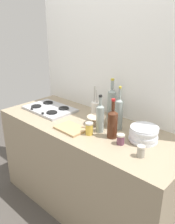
{
  "coord_description": "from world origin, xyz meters",
  "views": [
    {
      "loc": [
        1.31,
        -1.41,
        1.78
      ],
      "look_at": [
        0.0,
        0.0,
        1.02
      ],
      "focal_mm": 38.29,
      "sensor_mm": 36.0,
      "label": 1
    }
  ],
  "objects": [
    {
      "name": "condiment_jar_spare",
      "position": [
        0.62,
        -0.14,
        0.94
      ],
      "size": [
        0.06,
        0.06,
        0.08
      ],
      "color": "#9E998C",
      "rests_on": "counter_block"
    },
    {
      "name": "wine_bottle_rightmost",
      "position": [
        0.31,
        -0.04,
        1.02
      ],
      "size": [
        0.08,
        0.08,
        0.32
      ],
      "color": "#472314",
      "rests_on": "counter_block"
    },
    {
      "name": "utensil_crock",
      "position": [
        -0.08,
        0.2,
        0.97
      ],
      "size": [
        0.09,
        0.09,
        0.3
      ],
      "color": "silver",
      "rests_on": "counter_block"
    },
    {
      "name": "backsplash_panel",
      "position": [
        0.0,
        0.38,
        1.08
      ],
      "size": [
        1.9,
        0.06,
        2.16
      ],
      "primitive_type": "cube",
      "color": "white",
      "rests_on": "ground"
    },
    {
      "name": "ground_plane",
      "position": [
        0.0,
        0.0,
        0.0
      ],
      "size": [
        6.0,
        6.0,
        0.0
      ],
      "primitive_type": "plane",
      "color": "#47423D",
      "rests_on": "ground"
    },
    {
      "name": "plate_stack",
      "position": [
        0.52,
        0.07,
        0.96
      ],
      "size": [
        0.22,
        0.22,
        0.12
      ],
      "color": "white",
      "rests_on": "counter_block"
    },
    {
      "name": "condiment_jar_rear",
      "position": [
        0.42,
        -0.09,
        0.94
      ],
      "size": [
        0.06,
        0.06,
        0.08
      ],
      "color": "#66384C",
      "rests_on": "counter_block"
    },
    {
      "name": "counter_block",
      "position": [
        0.0,
        0.0,
        0.45
      ],
      "size": [
        1.8,
        0.7,
        0.9
      ],
      "primitive_type": "cube",
      "color": "tan",
      "rests_on": "ground"
    },
    {
      "name": "wine_bottle_mid_left",
      "position": [
        0.25,
        0.11,
        1.04
      ],
      "size": [
        0.07,
        0.07,
        0.37
      ],
      "color": "gray",
      "rests_on": "counter_block"
    },
    {
      "name": "stovetop_hob",
      "position": [
        -0.53,
        0.0,
        0.91
      ],
      "size": [
        0.51,
        0.34,
        0.04
      ],
      "color": "#B2B2B7",
      "rests_on": "counter_block"
    },
    {
      "name": "mixing_bowl",
      "position": [
        0.05,
        0.06,
        0.94
      ],
      "size": [
        0.17,
        0.17,
        0.07
      ],
      "color": "beige",
      "rests_on": "counter_block"
    },
    {
      "name": "wine_bottle_leftmost",
      "position": [
        0.17,
        -0.03,
        1.03
      ],
      "size": [
        0.06,
        0.06,
        0.32
      ],
      "color": "gray",
      "rests_on": "counter_block"
    },
    {
      "name": "condiment_jar_front",
      "position": [
        0.14,
        -0.13,
        0.95
      ],
      "size": [
        0.06,
        0.06,
        0.1
      ],
      "color": "gold",
      "rests_on": "counter_block"
    },
    {
      "name": "wine_bottle_mid_right",
      "position": [
        0.06,
        0.27,
        1.05
      ],
      "size": [
        0.08,
        0.08,
        0.38
      ],
      "color": "gray",
      "rests_on": "counter_block"
    },
    {
      "name": "cutting_board",
      "position": [
        -0.03,
        -0.17,
        0.91
      ],
      "size": [
        0.26,
        0.19,
        0.02
      ],
      "primitive_type": "cube",
      "rotation": [
        0.0,
        0.0,
        -0.03
      ],
      "color": "tan",
      "rests_on": "counter_block"
    }
  ]
}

